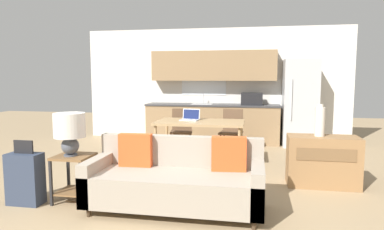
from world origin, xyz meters
name	(u,v)px	position (x,y,z in m)	size (l,w,h in m)	color
ground_plane	(166,211)	(0.00, 0.00, 0.00)	(20.00, 20.00, 0.00)	#9E8460
wall_back	(214,84)	(0.00, 4.63, 1.35)	(6.40, 0.07, 2.70)	silver
kitchen_counter	(213,106)	(0.02, 4.33, 0.84)	(3.12, 0.65, 2.15)	#8E704C
refrigerator	(300,103)	(1.97, 4.20, 0.96)	(0.73, 0.78, 1.92)	#B7BABC
dining_table	(200,125)	(0.05, 2.19, 0.70)	(1.53, 0.87, 0.77)	tan
couch	(176,180)	(0.11, 0.09, 0.34)	(2.00, 0.80, 0.85)	#3D2D1E
side_table	(74,171)	(-1.19, 0.10, 0.39)	(0.43, 0.43, 0.58)	brown
table_lamp	(70,129)	(-1.21, 0.06, 0.91)	(0.38, 0.38, 0.53)	#4C515B
credenza	(323,161)	(1.95, 1.29, 0.36)	(0.97, 0.45, 0.71)	olive
vase	(320,121)	(1.89, 1.31, 0.92)	(0.13, 0.13, 0.45)	beige
dining_chair_far_right	(232,129)	(0.55, 3.02, 0.51)	(0.47, 0.47, 0.90)	brown
dining_chair_far_left	(182,129)	(-0.45, 2.95, 0.51)	(0.48, 0.48, 0.90)	brown
laptop	(190,117)	(-0.15, 2.31, 0.81)	(0.35, 0.29, 0.20)	#B7BABC
suitcase	(25,178)	(-1.73, -0.10, 0.32)	(0.41, 0.22, 0.79)	#2D384C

